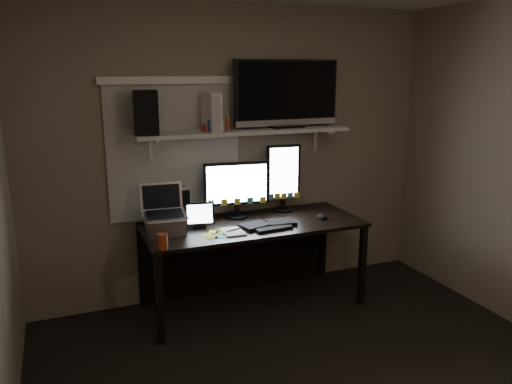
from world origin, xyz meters
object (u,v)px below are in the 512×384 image
monitor_landscape (237,190)px  cup (162,241)px  mouse (322,216)px  game_console (211,112)px  tv (286,94)px  keyboard (268,224)px  laptop (165,210)px  monitor_portrait (283,178)px  tablet (199,215)px  speaker (146,113)px  desk (248,239)px

monitor_landscape → cup: (-0.75, -0.53, -0.19)m
mouse → game_console: 1.27m
monitor_landscape → tv: tv is taller
keyboard → laptop: laptop is taller
monitor_landscape → game_console: game_console is taller
monitor_portrait → tv: tv is taller
tablet → game_console: bearing=54.8°
tv → mouse: bearing=-59.4°
cup → speaker: (0.02, 0.51, 0.86)m
monitor_landscape → tv: bearing=9.8°
monitor_landscape → monitor_portrait: 0.46m
monitor_landscape → game_console: bearing=-175.6°
desk → speaker: size_ratio=5.45×
desk → game_console: bearing=161.9°
keyboard → game_console: 1.01m
mouse → game_console: size_ratio=0.37×
desk → cup: 0.96m
monitor_landscape → laptop: bearing=-156.2°
desk → monitor_landscape: (-0.07, 0.08, 0.42)m
game_console → speaker: (-0.53, -0.03, 0.01)m
monitor_portrait → laptop: (-1.11, -0.23, -0.12)m
speaker → game_console: bearing=12.1°
monitor_portrait → speaker: 1.33m
monitor_landscape → keyboard: (0.15, -0.31, -0.23)m
mouse → tablet: bearing=167.1°
keyboard → tv: 1.11m
desk → tablet: size_ratio=7.56×
cup → speaker: 1.00m
desk → speaker: speaker is taller
tablet → game_console: (0.17, 0.16, 0.80)m
laptop → speaker: (-0.07, 0.17, 0.73)m
desk → laptop: size_ratio=4.88×
desk → tablet: 0.53m
tablet → laptop: bearing=-161.6°
monitor_landscape → mouse: bearing=-17.4°
monitor_portrait → speaker: size_ratio=1.84×
monitor_portrait → tablet: 0.87m
laptop → speaker: 0.75m
laptop → cup: 0.37m
monitor_landscape → mouse: (0.66, -0.30, -0.23)m
tablet → desk: bearing=20.1°
mouse → tv: tv is taller
monitor_portrait → keyboard: bearing=-124.3°
monitor_portrait → speaker: bearing=-171.0°
cup → speaker: speaker is taller
monitor_landscape → monitor_portrait: size_ratio=0.92×
desk → game_console: size_ratio=5.89×
mouse → speaker: speaker is taller
keyboard → tv: (0.31, 0.33, 1.02)m
tablet → tv: 1.26m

